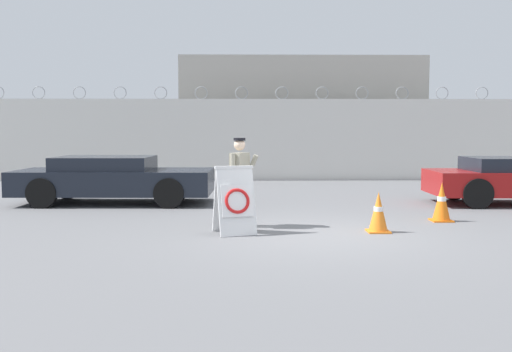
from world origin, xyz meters
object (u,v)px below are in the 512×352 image
(traffic_cone_near, at_px, (378,212))
(parked_car_front_coupe, at_px, (113,179))
(security_guard, at_px, (240,178))
(traffic_cone_mid, at_px, (442,202))
(barricade_sign, at_px, (235,200))

(traffic_cone_near, distance_m, parked_car_front_coupe, 7.01)
(security_guard, height_order, traffic_cone_near, security_guard)
(traffic_cone_mid, bearing_deg, security_guard, -172.31)
(security_guard, distance_m, traffic_cone_near, 2.62)
(traffic_cone_near, relative_size, traffic_cone_mid, 0.92)
(barricade_sign, xyz_separation_m, security_guard, (0.08, 0.78, 0.32))
(barricade_sign, relative_size, parked_car_front_coupe, 0.25)
(barricade_sign, bearing_deg, security_guard, 67.85)
(traffic_cone_near, distance_m, traffic_cone_mid, 1.96)
(barricade_sign, distance_m, parked_car_front_coupe, 5.27)
(barricade_sign, height_order, security_guard, security_guard)
(traffic_cone_near, bearing_deg, parked_car_front_coupe, 143.86)
(barricade_sign, height_order, traffic_cone_near, barricade_sign)
(barricade_sign, distance_m, traffic_cone_mid, 4.31)
(security_guard, xyz_separation_m, traffic_cone_near, (2.47, -0.66, -0.56))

